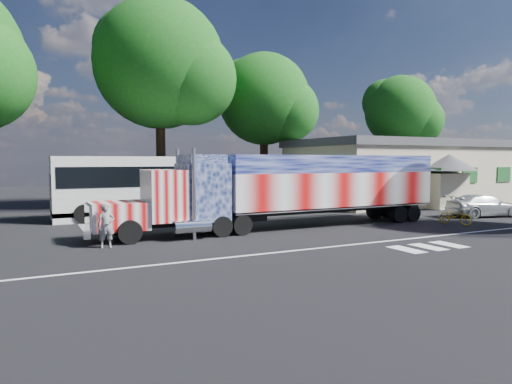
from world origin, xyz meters
name	(u,v)px	position (x,y,z in m)	size (l,w,h in m)	color
ground	(285,237)	(0.00, 0.00, 0.00)	(100.00, 100.00, 0.00)	black
lane_markings	(368,247)	(1.71, -3.77, 0.01)	(30.00, 2.67, 0.01)	silver
semi_truck	(294,188)	(1.90, 2.37, 2.11)	(19.23, 3.04, 4.10)	black
coach_bus	(162,185)	(-3.01, 10.34, 1.96)	(12.97, 3.02, 3.77)	silver
hall_building	(421,171)	(19.92, 10.86, 2.62)	(22.40, 12.80, 5.20)	beige
parked_car	(484,206)	(15.07, 1.00, 0.70)	(1.95, 4.81, 1.39)	silver
woman	(106,226)	(-7.83, 0.93, 0.90)	(0.66, 0.43, 1.80)	slate
bicycle	(456,216)	(10.46, -0.74, 0.48)	(0.64, 1.84, 0.96)	gold
tree_n_mid	(162,65)	(-1.43, 15.84, 10.67)	(10.16, 9.68, 15.58)	black
tree_far_ne	(401,112)	(25.35, 18.91, 8.74)	(7.88, 7.50, 12.56)	black
tree_ne_a	(266,100)	(8.01, 17.18, 8.77)	(8.32, 7.92, 12.80)	black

